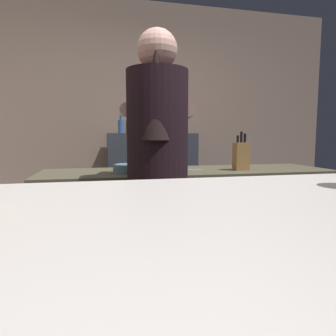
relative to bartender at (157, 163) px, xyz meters
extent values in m
cube|color=gray|center=(-0.03, 1.97, 0.35)|extent=(5.20, 0.10, 2.70)
cube|color=#4C4634|center=(0.32, 0.46, -0.55)|extent=(2.10, 0.60, 0.90)
cube|color=#323741|center=(0.25, 1.69, -0.41)|extent=(0.99, 0.36, 1.18)
cube|color=#303735|center=(0.00, 0.01, -0.54)|extent=(0.28, 0.20, 0.92)
cylinder|color=black|center=(0.00, 0.01, 0.21)|extent=(0.34, 0.34, 0.59)
sphere|color=#D49D8B|center=(0.00, 0.01, 0.61)|extent=(0.22, 0.22, 0.22)
cone|color=black|center=(-0.02, -0.09, 0.37)|extent=(0.18, 0.18, 0.49)
cylinder|color=#D49D8B|center=(-0.12, 0.20, 0.30)|extent=(0.15, 0.33, 0.08)
cylinder|color=#D49D8B|center=(0.21, 0.12, 0.30)|extent=(0.15, 0.33, 0.08)
cube|color=olive|center=(0.68, 0.36, 0.00)|extent=(0.10, 0.08, 0.20)
cylinder|color=black|center=(0.66, 0.36, 0.13)|extent=(0.02, 0.02, 0.05)
cylinder|color=black|center=(0.68, 0.36, 0.14)|extent=(0.02, 0.02, 0.08)
cylinder|color=black|center=(0.71, 0.36, 0.14)|extent=(0.02, 0.02, 0.07)
cylinder|color=slate|center=(-0.13, 0.39, -0.07)|extent=(0.21, 0.21, 0.06)
cube|color=silver|center=(0.28, 0.41, -0.09)|extent=(0.24, 0.11, 0.01)
cylinder|color=black|center=(0.00, 1.71, 0.25)|extent=(0.05, 0.05, 0.14)
cylinder|color=black|center=(0.00, 1.71, 0.35)|extent=(0.02, 0.02, 0.05)
cylinder|color=red|center=(0.00, 1.71, 0.38)|extent=(0.03, 0.03, 0.01)
cylinder|color=#D5C380|center=(0.09, 1.65, 0.27)|extent=(0.06, 0.06, 0.17)
cylinder|color=#D5C380|center=(0.09, 1.65, 0.38)|extent=(0.03, 0.03, 0.07)
cylinder|color=#333333|center=(0.09, 1.65, 0.42)|extent=(0.03, 0.03, 0.01)
cylinder|color=#385C99|center=(-0.09, 1.64, 0.25)|extent=(0.07, 0.07, 0.14)
cylinder|color=#385C99|center=(-0.09, 1.64, 0.35)|extent=(0.03, 0.03, 0.05)
cylinder|color=silver|center=(-0.09, 1.64, 0.38)|extent=(0.03, 0.03, 0.01)
cylinder|color=black|center=(0.06, 1.78, 0.24)|extent=(0.07, 0.07, 0.12)
cylinder|color=black|center=(0.06, 1.78, 0.33)|extent=(0.03, 0.03, 0.05)
cylinder|color=red|center=(0.06, 1.78, 0.36)|extent=(0.04, 0.04, 0.01)
camera|label=1|loc=(-0.31, -1.62, 0.15)|focal=31.82mm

